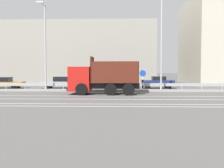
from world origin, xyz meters
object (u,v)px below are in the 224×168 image
(dump_truck, at_px, (96,80))
(parked_car_4, at_px, (158,82))
(parked_car_3, at_px, (114,82))
(median_road_sign, at_px, (143,80))
(parked_car_2, at_px, (62,82))
(street_lamp_2, at_px, (162,35))
(street_lamp_1, at_px, (45,43))
(parked_car_1, at_px, (3,83))

(dump_truck, bearing_deg, parked_car_4, -40.86)
(dump_truck, xyz_separation_m, parked_car_3, (1.39, 7.52, -0.50))
(dump_truck, relative_size, median_road_sign, 2.85)
(parked_car_2, distance_m, parked_car_3, 6.19)
(dump_truck, bearing_deg, parked_car_2, 32.49)
(parked_car_2, bearing_deg, parked_car_3, -91.88)
(dump_truck, distance_m, parked_car_3, 7.67)
(parked_car_4, bearing_deg, street_lamp_2, 176.91)
(dump_truck, bearing_deg, street_lamp_1, 60.95)
(parked_car_2, xyz_separation_m, parked_car_3, (6.19, 0.01, 0.07))
(parked_car_2, bearing_deg, street_lamp_2, -114.44)
(dump_truck, xyz_separation_m, parked_car_4, (6.64, 7.70, -0.53))
(street_lamp_2, bearing_deg, median_road_sign, 170.54)
(dump_truck, distance_m, median_road_sign, 5.53)
(parked_car_1, bearing_deg, parked_car_2, 89.44)
(median_road_sign, bearing_deg, dump_truck, -144.57)
(parked_car_1, bearing_deg, median_road_sign, 72.64)
(parked_car_4, bearing_deg, median_road_sign, 155.07)
(street_lamp_2, bearing_deg, parked_car_1, 166.98)
(parked_car_2, height_order, parked_car_3, parked_car_3)
(median_road_sign, bearing_deg, parked_car_1, 166.59)
(median_road_sign, xyz_separation_m, street_lamp_2, (1.83, -0.31, 4.53))
(parked_car_4, bearing_deg, dump_truck, 139.68)
(parked_car_3, bearing_deg, median_road_sign, -139.34)
(median_road_sign, bearing_deg, parked_car_4, 64.61)
(street_lamp_1, distance_m, parked_car_3, 9.18)
(street_lamp_1, distance_m, street_lamp_2, 11.85)
(parked_car_4, bearing_deg, street_lamp_1, 111.49)
(parked_car_1, distance_m, parked_car_3, 13.22)
(parked_car_2, bearing_deg, parked_car_4, -91.05)
(dump_truck, height_order, parked_car_2, dump_truck)
(street_lamp_1, height_order, parked_car_1, street_lamp_1)
(parked_car_2, distance_m, parked_car_4, 11.44)
(median_road_sign, bearing_deg, street_lamp_2, -9.46)
(street_lamp_1, relative_size, parked_car_3, 1.97)
(street_lamp_2, bearing_deg, parked_car_3, 136.96)
(parked_car_1, xyz_separation_m, parked_car_3, (13.21, 0.42, 0.09))
(street_lamp_1, distance_m, parked_car_2, 6.17)
(median_road_sign, xyz_separation_m, parked_car_2, (-9.31, 4.31, -0.48))
(parked_car_1, bearing_deg, street_lamp_1, 53.38)
(street_lamp_2, bearing_deg, street_lamp_1, 179.35)
(street_lamp_2, height_order, parked_car_4, street_lamp_2)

